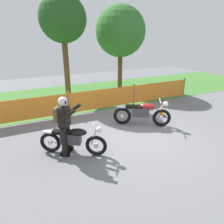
{
  "coord_description": "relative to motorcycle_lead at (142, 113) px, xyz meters",
  "views": [
    {
      "loc": [
        -3.51,
        -5.23,
        3.23
      ],
      "look_at": [
        -0.81,
        0.3,
        0.9
      ],
      "focal_mm": 33.24,
      "sensor_mm": 36.0,
      "label": 1
    }
  ],
  "objects": [
    {
      "name": "ground",
      "position": [
        -0.63,
        -0.7,
        -0.5
      ],
      "size": [
        24.0,
        24.0,
        0.02
      ],
      "primitive_type": "cube",
      "color": "slate"
    },
    {
      "name": "grass_verge",
      "position": [
        -0.63,
        4.82,
        -0.48
      ],
      "size": [
        24.0,
        5.38,
        0.01
      ],
      "primitive_type": "cube",
      "color": "#427A33",
      "rests_on": "ground"
    },
    {
      "name": "barrier_fence",
      "position": [
        -0.63,
        2.13,
        0.05
      ],
      "size": [
        9.48,
        0.08,
        1.05
      ],
      "color": "#997547",
      "rests_on": "ground"
    },
    {
      "name": "tree_leftmost",
      "position": [
        -1.54,
        4.72,
        3.37
      ],
      "size": [
        2.26,
        2.26,
        5.04
      ],
      "color": "brown",
      "rests_on": "ground"
    },
    {
      "name": "tree_near_left",
      "position": [
        1.94,
        5.42,
        2.86
      ],
      "size": [
        2.91,
        2.91,
        4.82
      ],
      "color": "brown",
      "rests_on": "ground"
    },
    {
      "name": "motorcycle_lead",
      "position": [
        0.0,
        0.0,
        0.0
      ],
      "size": [
        1.84,
        1.26,
        1.0
      ],
      "rotation": [
        0.0,
        0.0,
        -0.58
      ],
      "color": "black",
      "rests_on": "ground"
    },
    {
      "name": "motorcycle_trailing",
      "position": [
        -2.86,
        -0.81,
        -0.04
      ],
      "size": [
        1.68,
        1.18,
        0.93
      ],
      "rotation": [
        0.0,
        0.0,
        -0.59
      ],
      "color": "black",
      "rests_on": "ground"
    },
    {
      "name": "rider_trailing",
      "position": [
        -3.04,
        -0.7,
        0.46
      ],
      "size": [
        0.79,
        0.72,
        1.69
      ],
      "rotation": [
        0.0,
        0.0,
        -0.59
      ],
      "color": "black",
      "rests_on": "ground"
    },
    {
      "name": "traffic_cone",
      "position": [
        1.24,
        0.45,
        -0.23
      ],
      "size": [
        0.32,
        0.32,
        0.53
      ],
      "color": "black",
      "rests_on": "ground"
    }
  ]
}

